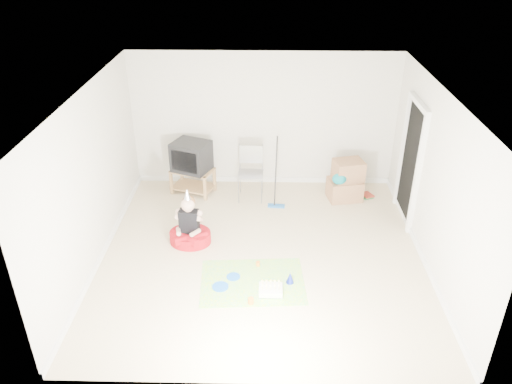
{
  "coord_description": "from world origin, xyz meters",
  "views": [
    {
      "loc": [
        0.06,
        -6.42,
        4.63
      ],
      "look_at": [
        -0.1,
        0.4,
        0.9
      ],
      "focal_mm": 35.0,
      "sensor_mm": 36.0,
      "label": 1
    }
  ],
  "objects_px": {
    "cardboard_boxes": "(346,181)",
    "birthday_cake": "(271,290)",
    "folding_chair": "(251,174)",
    "tv_stand": "(193,179)",
    "seated_woman": "(190,231)",
    "crt_tv": "(191,156)"
  },
  "relations": [
    {
      "from": "cardboard_boxes",
      "to": "birthday_cake",
      "type": "xyz_separation_m",
      "value": [
        -1.4,
        -2.76,
        -0.32
      ]
    },
    {
      "from": "folding_chair",
      "to": "crt_tv",
      "type": "bearing_deg",
      "value": 169.2
    },
    {
      "from": "crt_tv",
      "to": "folding_chair",
      "type": "relative_size",
      "value": 0.63
    },
    {
      "from": "tv_stand",
      "to": "seated_woman",
      "type": "relative_size",
      "value": 0.91
    },
    {
      "from": "birthday_cake",
      "to": "folding_chair",
      "type": "bearing_deg",
      "value": 97.68
    },
    {
      "from": "tv_stand",
      "to": "folding_chair",
      "type": "xyz_separation_m",
      "value": [
        1.11,
        -0.21,
        0.22
      ]
    },
    {
      "from": "folding_chair",
      "to": "birthday_cake",
      "type": "height_order",
      "value": "folding_chair"
    },
    {
      "from": "tv_stand",
      "to": "cardboard_boxes",
      "type": "relative_size",
      "value": 1.16
    },
    {
      "from": "cardboard_boxes",
      "to": "seated_woman",
      "type": "relative_size",
      "value": 0.79
    },
    {
      "from": "folding_chair",
      "to": "birthday_cake",
      "type": "distance_m",
      "value": 2.79
    },
    {
      "from": "seated_woman",
      "to": "tv_stand",
      "type": "bearing_deg",
      "value": 95.84
    },
    {
      "from": "tv_stand",
      "to": "folding_chair",
      "type": "height_order",
      "value": "folding_chair"
    },
    {
      "from": "folding_chair",
      "to": "seated_woman",
      "type": "relative_size",
      "value": 1.06
    },
    {
      "from": "tv_stand",
      "to": "folding_chair",
      "type": "bearing_deg",
      "value": -10.8
    },
    {
      "from": "birthday_cake",
      "to": "crt_tv",
      "type": "bearing_deg",
      "value": 116.68
    },
    {
      "from": "tv_stand",
      "to": "birthday_cake",
      "type": "bearing_deg",
      "value": -63.32
    },
    {
      "from": "crt_tv",
      "to": "cardboard_boxes",
      "type": "xyz_separation_m",
      "value": [
        2.88,
        -0.18,
        -0.39
      ]
    },
    {
      "from": "seated_woman",
      "to": "birthday_cake",
      "type": "distance_m",
      "value": 1.81
    },
    {
      "from": "folding_chair",
      "to": "cardboard_boxes",
      "type": "xyz_separation_m",
      "value": [
        1.77,
        0.03,
        -0.13
      ]
    },
    {
      "from": "cardboard_boxes",
      "to": "seated_woman",
      "type": "height_order",
      "value": "seated_woman"
    },
    {
      "from": "folding_chair",
      "to": "cardboard_boxes",
      "type": "distance_m",
      "value": 1.78
    },
    {
      "from": "seated_woman",
      "to": "birthday_cake",
      "type": "relative_size",
      "value": 2.93
    }
  ]
}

